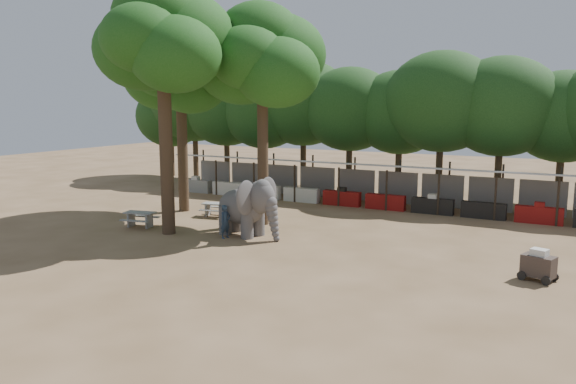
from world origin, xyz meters
The scene contains 11 objects.
ground centered at (0.00, 0.00, 0.00)m, with size 100.00×100.00×0.00m, color brown.
vendor_stalls centered at (0.00, 13.84, 1.18)m, with size 28.00×2.99×2.80m.
yard_tree_left centered at (-9.13, 7.19, 8.20)m, with size 7.10×6.90×11.02m.
yard_tree_center centered at (-6.13, 2.19, 9.21)m, with size 7.10×6.90×12.04m.
yard_tree_back centered at (-3.13, 6.19, 8.54)m, with size 7.10×6.90×11.36m.
backdrop_trees centered at (0.00, 19.00, 5.51)m, with size 46.46×5.95×8.33m.
elephant centered at (-2.29, 3.38, 1.41)m, with size 3.78×2.82×2.83m.
handler centered at (-3.02, 2.52, 0.79)m, with size 0.57×0.38×1.59m, color #26384C.
picnic_table_near centered at (-8.23, 2.43, 0.51)m, with size 1.82×1.69×0.78m.
picnic_table_far centered at (-6.37, 6.51, 0.49)m, with size 1.74×1.62×0.75m.
cart_front centered at (10.51, 2.43, 0.58)m, with size 1.38×1.11×1.17m.
Camera 1 is at (11.65, -18.91, 6.34)m, focal length 35.00 mm.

